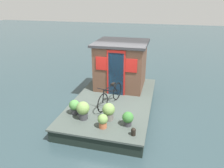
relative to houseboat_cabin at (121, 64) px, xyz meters
The scene contains 10 objects.
ground_plane 1.99m from the houseboat_cabin, behind, with size 60.00×60.00×0.00m, color #2D4247.
houseboat_deck 1.82m from the houseboat_cabin, behind, with size 4.95×2.90×0.47m.
houseboat_cabin is the anchor object (origin of this frame).
bicycle 1.96m from the houseboat_cabin, behind, with size 1.68×0.59×0.80m.
potted_plant_ivy 3.01m from the houseboat_cabin, 160.49° to the left, with size 0.35×0.35×0.50m.
potted_plant_fern 3.38m from the houseboat_cabin, behind, with size 0.31×0.31×0.44m.
potted_plant_succulent 2.91m from the houseboat_cabin, behind, with size 0.40×0.40×0.57m.
potted_plant_mint 3.20m from the houseboat_cabin, 164.03° to the right, with size 0.34×0.34×0.45m.
potted_plant_lavender 3.10m from the houseboat_cabin, 168.82° to the left, with size 0.42×0.42×0.60m.
mooring_bollard 3.71m from the houseboat_cabin, 162.29° to the right, with size 0.14×0.14×0.23m.
Camera 1 is at (-6.96, -1.72, 4.06)m, focal length 33.37 mm.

